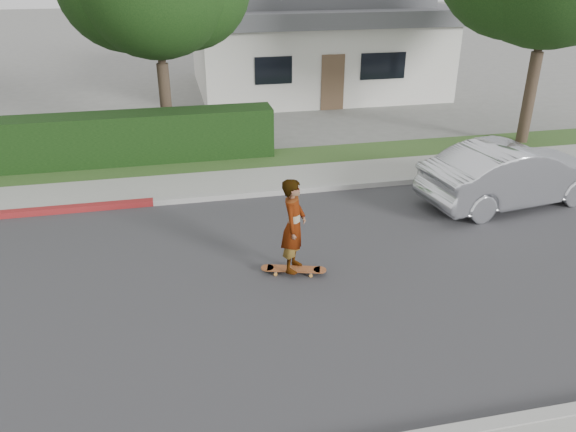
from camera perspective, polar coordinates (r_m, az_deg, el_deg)
name	(u,v)px	position (r m, az deg, el deg)	size (l,w,h in m)	color
ground	(95,303)	(10.51, -19.02, -8.38)	(120.00, 120.00, 0.00)	slate
road	(95,303)	(10.50, -19.03, -8.36)	(60.00, 8.00, 0.01)	#2D2D30
curb_far	(111,206)	(14.08, -17.58, 1.00)	(60.00, 0.20, 0.15)	#9E9E99
sidewalk_far	(113,192)	(14.91, -17.35, 2.33)	(60.00, 1.60, 0.12)	gray
planting_strip	(117,171)	(16.40, -17.00, 4.42)	(60.00, 1.60, 0.10)	#2D4C1E
hedge	(1,147)	(17.29, -27.13, 6.23)	(15.00, 1.00, 1.50)	black
house	(312,40)	(25.82, 2.46, 17.48)	(10.60, 8.60, 4.30)	beige
skateboard	(294,269)	(10.72, 0.57, -5.43)	(1.27, 0.59, 0.12)	#CE8838
skateboarder	(294,226)	(10.28, 0.59, -0.98)	(0.66, 0.44, 1.82)	white
car_silver	(513,174)	(14.54, 21.92, 3.97)	(1.59, 4.55, 1.50)	silver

